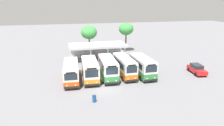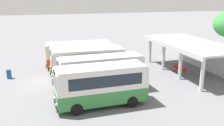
{
  "view_description": "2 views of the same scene",
  "coord_description": "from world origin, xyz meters",
  "px_view_note": "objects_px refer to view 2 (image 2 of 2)",
  "views": [
    {
      "loc": [
        -5.19,
        -26.55,
        12.21
      ],
      "look_at": [
        2.17,
        5.03,
        2.18
      ],
      "focal_mm": 32.0,
      "sensor_mm": 36.0,
      "label": 1
    },
    {
      "loc": [
        25.36,
        -1.17,
        8.52
      ],
      "look_at": [
        0.34,
        6.53,
        1.5
      ],
      "focal_mm": 41.36,
      "sensor_mm": 36.0,
      "label": 2
    }
  ],
  "objects_px": {
    "city_bus_second_in_row": "(82,58)",
    "waiting_chair_fourth_seat": "(184,70)",
    "waiting_chair_end_by_column": "(175,66)",
    "city_bus_middle_cream": "(88,64)",
    "litter_bin_apron": "(9,74)",
    "city_bus_nearest_orange": "(79,53)",
    "waiting_chair_second_from_end": "(178,67)",
    "city_bus_fifth_blue": "(101,84)",
    "city_bus_fourth_amber": "(101,72)",
    "waiting_chair_middle_seat": "(181,69)"
  },
  "relations": [
    {
      "from": "city_bus_second_in_row",
      "to": "litter_bin_apron",
      "type": "bearing_deg",
      "value": -93.41
    },
    {
      "from": "city_bus_nearest_orange",
      "to": "waiting_chair_second_from_end",
      "type": "distance_m",
      "value": 11.7
    },
    {
      "from": "city_bus_fifth_blue",
      "to": "waiting_chair_fourth_seat",
      "type": "distance_m",
      "value": 11.92
    },
    {
      "from": "city_bus_fifth_blue",
      "to": "litter_bin_apron",
      "type": "bearing_deg",
      "value": -141.38
    },
    {
      "from": "city_bus_fourth_amber",
      "to": "waiting_chair_fourth_seat",
      "type": "relative_size",
      "value": 8.88
    },
    {
      "from": "city_bus_second_in_row",
      "to": "waiting_chair_fourth_seat",
      "type": "height_order",
      "value": "city_bus_second_in_row"
    },
    {
      "from": "waiting_chair_end_by_column",
      "to": "litter_bin_apron",
      "type": "bearing_deg",
      "value": -97.53
    },
    {
      "from": "city_bus_second_in_row",
      "to": "waiting_chair_middle_seat",
      "type": "distance_m",
      "value": 11.06
    },
    {
      "from": "city_bus_middle_cream",
      "to": "city_bus_fifth_blue",
      "type": "xyz_separation_m",
      "value": [
        5.92,
        -0.25,
        -0.07
      ]
    },
    {
      "from": "waiting_chair_middle_seat",
      "to": "waiting_chair_fourth_seat",
      "type": "xyz_separation_m",
      "value": [
        0.61,
        0.02,
        0.0
      ]
    },
    {
      "from": "city_bus_fourth_amber",
      "to": "waiting_chair_middle_seat",
      "type": "bearing_deg",
      "value": 105.52
    },
    {
      "from": "waiting_chair_middle_seat",
      "to": "waiting_chair_end_by_column",
      "type": "bearing_deg",
      "value": -177.65
    },
    {
      "from": "city_bus_second_in_row",
      "to": "waiting_chair_end_by_column",
      "type": "relative_size",
      "value": 8.15
    },
    {
      "from": "city_bus_second_in_row",
      "to": "litter_bin_apron",
      "type": "distance_m",
      "value": 7.75
    },
    {
      "from": "litter_bin_apron",
      "to": "city_bus_nearest_orange",
      "type": "bearing_deg",
      "value": 107.78
    },
    {
      "from": "city_bus_second_in_row",
      "to": "waiting_chair_second_from_end",
      "type": "distance_m",
      "value": 10.84
    },
    {
      "from": "city_bus_fourth_amber",
      "to": "waiting_chair_middle_seat",
      "type": "relative_size",
      "value": 8.88
    },
    {
      "from": "city_bus_nearest_orange",
      "to": "waiting_chair_middle_seat",
      "type": "relative_size",
      "value": 9.18
    },
    {
      "from": "city_bus_nearest_orange",
      "to": "waiting_chair_second_from_end",
      "type": "relative_size",
      "value": 9.18
    },
    {
      "from": "city_bus_middle_cream",
      "to": "city_bus_fifth_blue",
      "type": "relative_size",
      "value": 1.0
    },
    {
      "from": "city_bus_nearest_orange",
      "to": "waiting_chair_end_by_column",
      "type": "relative_size",
      "value": 9.18
    },
    {
      "from": "city_bus_second_in_row",
      "to": "waiting_chair_middle_seat",
      "type": "height_order",
      "value": "city_bus_second_in_row"
    },
    {
      "from": "city_bus_fourth_amber",
      "to": "city_bus_fifth_blue",
      "type": "bearing_deg",
      "value": -14.61
    },
    {
      "from": "city_bus_middle_cream",
      "to": "litter_bin_apron",
      "type": "bearing_deg",
      "value": -113.89
    },
    {
      "from": "waiting_chair_end_by_column",
      "to": "city_bus_nearest_orange",
      "type": "bearing_deg",
      "value": -115.48
    },
    {
      "from": "city_bus_nearest_orange",
      "to": "city_bus_fifth_blue",
      "type": "distance_m",
      "value": 11.84
    },
    {
      "from": "city_bus_middle_cream",
      "to": "city_bus_second_in_row",
      "type": "bearing_deg",
      "value": -178.24
    },
    {
      "from": "waiting_chair_end_by_column",
      "to": "waiting_chair_second_from_end",
      "type": "relative_size",
      "value": 1.0
    },
    {
      "from": "city_bus_middle_cream",
      "to": "waiting_chair_end_by_column",
      "type": "relative_size",
      "value": 8.34
    },
    {
      "from": "city_bus_fourth_amber",
      "to": "waiting_chair_end_by_column",
      "type": "distance_m",
      "value": 10.71
    },
    {
      "from": "waiting_chair_end_by_column",
      "to": "litter_bin_apron",
      "type": "height_order",
      "value": "litter_bin_apron"
    },
    {
      "from": "city_bus_middle_cream",
      "to": "waiting_chair_fourth_seat",
      "type": "distance_m",
      "value": 10.56
    },
    {
      "from": "litter_bin_apron",
      "to": "waiting_chair_end_by_column",
      "type": "bearing_deg",
      "value": 82.47
    },
    {
      "from": "city_bus_fifth_blue",
      "to": "city_bus_middle_cream",
      "type": "bearing_deg",
      "value": 177.57
    },
    {
      "from": "city_bus_nearest_orange",
      "to": "waiting_chair_fourth_seat",
      "type": "relative_size",
      "value": 9.18
    },
    {
      "from": "waiting_chair_second_from_end",
      "to": "city_bus_fifth_blue",
      "type": "bearing_deg",
      "value": -59.21
    },
    {
      "from": "waiting_chair_second_from_end",
      "to": "waiting_chair_fourth_seat",
      "type": "distance_m",
      "value": 1.23
    },
    {
      "from": "city_bus_fifth_blue",
      "to": "city_bus_second_in_row",
      "type": "bearing_deg",
      "value": 178.96
    },
    {
      "from": "city_bus_second_in_row",
      "to": "city_bus_fifth_blue",
      "type": "xyz_separation_m",
      "value": [
        8.88,
        -0.16,
        -0.01
      ]
    },
    {
      "from": "city_bus_second_in_row",
      "to": "waiting_chair_fourth_seat",
      "type": "xyz_separation_m",
      "value": [
        3.78,
        10.54,
        -1.28
      ]
    },
    {
      "from": "city_bus_fourth_amber",
      "to": "city_bus_fifth_blue",
      "type": "xyz_separation_m",
      "value": [
        2.96,
        -0.77,
        -0.01
      ]
    },
    {
      "from": "city_bus_middle_cream",
      "to": "litter_bin_apron",
      "type": "distance_m",
      "value": 8.54
    },
    {
      "from": "waiting_chair_end_by_column",
      "to": "waiting_chair_middle_seat",
      "type": "height_order",
      "value": "same"
    },
    {
      "from": "waiting_chair_end_by_column",
      "to": "waiting_chair_middle_seat",
      "type": "distance_m",
      "value": 1.23
    },
    {
      "from": "waiting_chair_fourth_seat",
      "to": "litter_bin_apron",
      "type": "bearing_deg",
      "value": -103.13
    },
    {
      "from": "waiting_chair_middle_seat",
      "to": "waiting_chair_fourth_seat",
      "type": "height_order",
      "value": "same"
    },
    {
      "from": "city_bus_fifth_blue",
      "to": "waiting_chair_fourth_seat",
      "type": "bearing_deg",
      "value": 115.47
    },
    {
      "from": "litter_bin_apron",
      "to": "waiting_chair_middle_seat",
      "type": "bearing_deg",
      "value": 78.71
    },
    {
      "from": "city_bus_nearest_orange",
      "to": "litter_bin_apron",
      "type": "distance_m",
      "value": 8.29
    },
    {
      "from": "waiting_chair_middle_seat",
      "to": "waiting_chair_fourth_seat",
      "type": "relative_size",
      "value": 1.0
    }
  ]
}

